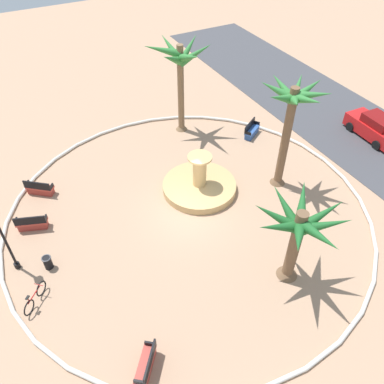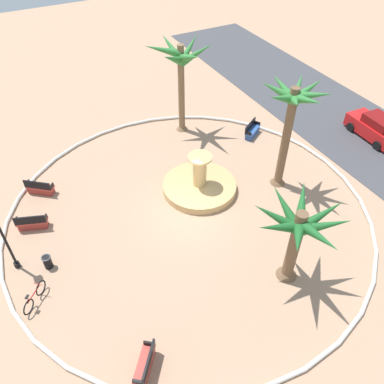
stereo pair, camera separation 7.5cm
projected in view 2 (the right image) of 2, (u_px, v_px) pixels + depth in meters
The scene contains 15 objects.
ground_plane at pixel (189, 212), 21.72m from camera, with size 80.00×80.00×0.00m, color tan.
plaza_curb at pixel (189, 211), 21.65m from camera, with size 19.89×19.89×0.20m, color silver.
street_asphalt at pixel (375, 143), 26.65m from camera, with size 48.00×8.00×0.03m, color #424247.
fountain at pixel (199, 185), 22.90m from camera, with size 4.32×4.32×2.44m.
palm_tree_near_fountain at pixel (181, 65), 24.67m from camera, with size 4.40×4.20×6.36m.
palm_tree_by_curb at pixel (298, 229), 16.45m from camera, with size 4.25×4.26×4.41m.
palm_tree_mid_plaza at pixel (292, 111), 20.24m from camera, with size 3.68×3.67×6.51m.
bench_east at pixel (145, 365), 15.08m from camera, with size 1.56×1.39×1.00m.
bench_west at pixel (252, 131), 27.10m from camera, with size 1.27×1.62×1.00m.
bench_north at pixel (32, 223), 20.63m from camera, with size 1.02×1.67×1.00m.
bench_southeast at pixel (40, 188), 22.67m from camera, with size 1.39×1.56×1.00m.
lamppost at pixel (3, 235), 17.43m from camera, with size 0.32×0.32×3.93m.
trash_bin at pixel (47, 262), 18.71m from camera, with size 0.46×0.46×0.73m.
bicycle_red_frame at pixel (35, 297), 17.27m from camera, with size 1.31×1.20×0.94m.
parked_car_leftmost at pixel (375, 128), 26.63m from camera, with size 4.06×2.03×1.67m.
Camera 2 is at (13.65, -6.97, 15.44)m, focal length 36.57 mm.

